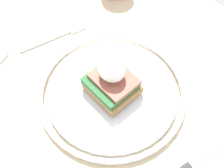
{
  "coord_description": "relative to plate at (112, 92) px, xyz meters",
  "views": [
    {
      "loc": [
        0.19,
        -0.15,
        1.21
      ],
      "look_at": [
        -0.02,
        0.04,
        0.78
      ],
      "focal_mm": 45.0,
      "sensor_mm": 36.0,
      "label": 1
    }
  ],
  "objects": [
    {
      "name": "dining_table",
      "position": [
        0.02,
        -0.04,
        -0.12
      ],
      "size": [
        1.13,
        0.79,
        0.75
      ],
      "color": "#C6B28E",
      "rests_on": "ground_plane"
    },
    {
      "name": "sandwich",
      "position": [
        -0.0,
        0.0,
        0.04
      ],
      "size": [
        0.11,
        0.09,
        0.08
      ],
      "color": "#9E703D",
      "rests_on": "plate"
    },
    {
      "name": "fork",
      "position": [
        -0.19,
        0.01,
        -0.01
      ],
      "size": [
        0.05,
        0.15,
        0.0
      ],
      "color": "silver",
      "rests_on": "dining_table"
    },
    {
      "name": "plate",
      "position": [
        0.0,
        0.0,
        0.0
      ],
      "size": [
        0.28,
        0.28,
        0.02
      ],
      "color": "silver",
      "rests_on": "dining_table"
    }
  ]
}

